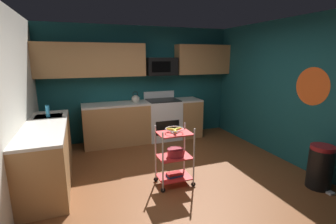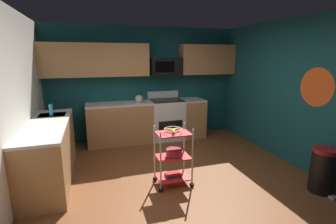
# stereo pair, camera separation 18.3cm
# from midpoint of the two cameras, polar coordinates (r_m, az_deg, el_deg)

# --- Properties ---
(floor) EXTENTS (4.40, 4.80, 0.04)m
(floor) POSITION_cam_midpoint_polar(r_m,az_deg,el_deg) (3.99, 1.35, -16.32)
(floor) COLOR brown
(floor) RESTS_ON ground
(wall_back) EXTENTS (4.52, 0.06, 2.60)m
(wall_back) POSITION_cam_midpoint_polar(r_m,az_deg,el_deg) (5.85, -7.38, 6.61)
(wall_back) COLOR #14474C
(wall_back) RESTS_ON ground
(wall_left) EXTENTS (0.06, 4.80, 2.60)m
(wall_left) POSITION_cam_midpoint_polar(r_m,az_deg,el_deg) (3.43, -35.69, -0.11)
(wall_left) COLOR silver
(wall_left) RESTS_ON ground
(wall_right) EXTENTS (0.06, 4.80, 2.60)m
(wall_right) POSITION_cam_midpoint_polar(r_m,az_deg,el_deg) (4.82, 27.01, 3.99)
(wall_right) COLOR #14474C
(wall_right) RESTS_ON ground
(wall_flower_decal) EXTENTS (0.00, 0.62, 0.62)m
(wall_flower_decal) POSITION_cam_midpoint_polar(r_m,az_deg,el_deg) (4.58, 29.63, 5.22)
(wall_flower_decal) COLOR #E5591E
(counter_run) EXTENTS (3.56, 2.67, 0.92)m
(counter_run) POSITION_cam_midpoint_polar(r_m,az_deg,el_deg) (5.00, -14.08, -4.54)
(counter_run) COLOR #B27F4C
(counter_run) RESTS_ON ground
(oven_range) EXTENTS (0.76, 0.65, 1.10)m
(oven_range) POSITION_cam_midpoint_polar(r_m,az_deg,el_deg) (5.80, -2.10, -1.60)
(oven_range) COLOR white
(oven_range) RESTS_ON ground
(upper_cabinets) EXTENTS (4.40, 0.33, 0.70)m
(upper_cabinets) POSITION_cam_midpoint_polar(r_m,az_deg,el_deg) (5.60, -8.10, 11.95)
(upper_cabinets) COLOR #B27F4C
(microwave) EXTENTS (0.70, 0.39, 0.40)m
(microwave) POSITION_cam_midpoint_polar(r_m,az_deg,el_deg) (5.72, -2.54, 10.58)
(microwave) COLOR black
(rolling_cart) EXTENTS (0.56, 0.37, 0.91)m
(rolling_cart) POSITION_cam_midpoint_polar(r_m,az_deg,el_deg) (3.74, 0.07, -10.40)
(rolling_cart) COLOR silver
(rolling_cart) RESTS_ON ground
(fruit_bowl) EXTENTS (0.27, 0.27, 0.07)m
(fruit_bowl) POSITION_cam_midpoint_polar(r_m,az_deg,el_deg) (3.59, 0.07, -4.16)
(fruit_bowl) COLOR silver
(fruit_bowl) RESTS_ON rolling_cart
(mixing_bowl_large) EXTENTS (0.25, 0.25, 0.11)m
(mixing_bowl_large) POSITION_cam_midpoint_polar(r_m,az_deg,el_deg) (3.72, 0.31, -9.40)
(mixing_bowl_large) COLOR maroon
(mixing_bowl_large) RESTS_ON rolling_cart
(book_stack) EXTENTS (0.24, 0.15, 0.05)m
(book_stack) POSITION_cam_midpoint_polar(r_m,az_deg,el_deg) (3.86, 0.07, -14.43)
(book_stack) COLOR #1E4C8C
(book_stack) RESTS_ON rolling_cart
(kettle) EXTENTS (0.21, 0.18, 0.26)m
(kettle) POSITION_cam_midpoint_polar(r_m,az_deg,el_deg) (5.53, -8.54, 3.03)
(kettle) COLOR beige
(kettle) RESTS_ON counter_run
(dish_soap_bottle) EXTENTS (0.06, 0.06, 0.20)m
(dish_soap_bottle) POSITION_cam_midpoint_polar(r_m,az_deg,el_deg) (4.66, -27.32, 0.18)
(dish_soap_bottle) COLOR #2D8CBF
(dish_soap_bottle) RESTS_ON counter_run
(trash_can) EXTENTS (0.34, 0.42, 0.66)m
(trash_can) POSITION_cam_midpoint_polar(r_m,az_deg,el_deg) (4.29, 30.95, -10.95)
(trash_can) COLOR black
(trash_can) RESTS_ON ground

